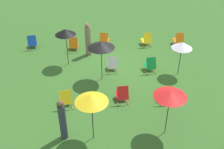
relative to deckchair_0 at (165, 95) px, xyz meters
name	(u,v)px	position (x,y,z in m)	size (l,w,h in m)	color
ground_plane	(110,70)	(2.14, -2.72, -0.37)	(40.00, 40.00, 0.00)	#386B28
deckchair_0	(165,95)	(0.00, 0.00, 0.00)	(0.49, 0.76, 0.83)	olive
deckchair_1	(112,65)	(2.03, -2.62, 0.00)	(0.51, 0.78, 0.83)	olive
deckchair_3	(74,45)	(4.03, -4.94, 0.00)	(0.51, 0.78, 0.83)	olive
deckchair_4	(66,99)	(4.19, -0.05, 0.00)	(0.60, 0.83, 0.83)	olive
deckchair_6	(32,43)	(6.40, -5.40, 0.00)	(0.58, 0.82, 0.83)	olive
deckchair_7	(122,94)	(1.81, -0.16, 0.00)	(0.52, 0.79, 0.83)	olive
deckchair_8	(150,65)	(0.16, -2.41, 0.00)	(0.57, 0.81, 0.83)	olive
deckchair_9	(178,40)	(-2.05, -5.07, 0.00)	(0.56, 0.81, 0.83)	olive
deckchair_10	(104,40)	(2.27, -5.41, 0.00)	(0.68, 0.87, 0.83)	olive
deckchair_11	(146,40)	(-0.19, -5.21, 0.00)	(0.63, 0.84, 0.83)	olive
umbrella_0	(91,98)	(3.09, 1.86, 1.46)	(1.14, 1.14, 1.98)	black
umbrella_1	(101,45)	(2.59, -1.95, 1.46)	(1.24, 1.24, 1.98)	black
umbrella_2	(170,94)	(0.41, 1.80, 1.42)	(1.17, 1.17, 1.90)	black
umbrella_3	(182,45)	(-1.20, -2.10, 1.21)	(0.98, 0.98, 1.73)	black
umbrella_4	(65,32)	(4.27, -3.44, 1.47)	(1.03, 1.03, 1.99)	black
person_0	(88,40)	(3.20, -4.40, 0.52)	(0.43, 0.43, 1.86)	#72664C
person_1	(63,120)	(4.15, 1.74, 0.46)	(0.34, 0.34, 1.70)	#333847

